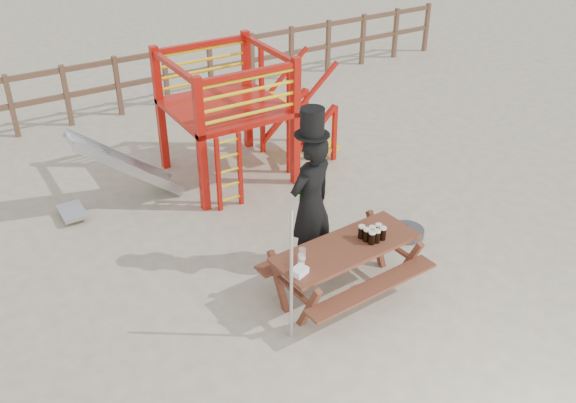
% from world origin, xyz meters
% --- Properties ---
extents(ground, '(60.00, 60.00, 0.00)m').
position_xyz_m(ground, '(0.00, 0.00, 0.00)').
color(ground, '#B9AC90').
rests_on(ground, ground).
extents(back_fence, '(15.09, 0.09, 1.20)m').
position_xyz_m(back_fence, '(0.00, 7.00, 0.74)').
color(back_fence, brown).
rests_on(back_fence, ground).
extents(playground_fort, '(4.71, 1.84, 2.10)m').
position_xyz_m(playground_fort, '(0.12, 3.58, 1.07)').
color(playground_fort, '#AE130B').
rests_on(playground_fort, ground).
extents(picnic_table, '(1.92, 1.40, 0.71)m').
position_xyz_m(picnic_table, '(0.01, 0.05, 0.45)').
color(picnic_table, brown).
rests_on(picnic_table, ground).
extents(man_with_hat, '(0.78, 0.61, 2.24)m').
position_xyz_m(man_with_hat, '(-0.04, 0.77, 1.00)').
color(man_with_hat, black).
rests_on(man_with_hat, ground).
extents(metal_pole, '(0.04, 0.04, 1.71)m').
position_xyz_m(metal_pole, '(-0.97, -0.29, 0.86)').
color(metal_pole, '#B2B2B7').
rests_on(metal_pole, ground).
extents(parasol_base, '(0.49, 0.49, 0.21)m').
position_xyz_m(parasol_base, '(1.52, 0.64, 0.06)').
color(parasol_base, '#35353A').
rests_on(parasol_base, ground).
extents(paper_bag, '(0.22, 0.19, 0.08)m').
position_xyz_m(paper_bag, '(-0.76, -0.12, 0.75)').
color(paper_bag, white).
rests_on(paper_bag, picnic_table).
extents(stout_pints, '(0.28, 0.26, 0.17)m').
position_xyz_m(stout_pints, '(0.36, 0.00, 0.80)').
color(stout_pints, black).
rests_on(stout_pints, picnic_table).
extents(empty_glasses, '(0.16, 0.17, 0.15)m').
position_xyz_m(empty_glasses, '(-0.62, 0.06, 0.78)').
color(empty_glasses, silver).
rests_on(empty_glasses, picnic_table).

